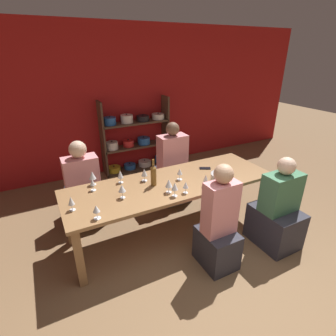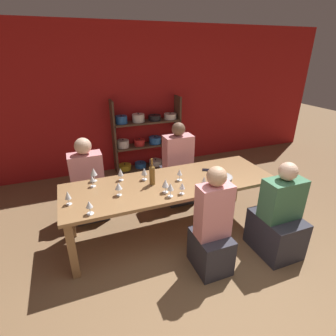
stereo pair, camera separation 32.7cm
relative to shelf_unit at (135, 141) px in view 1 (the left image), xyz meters
The scene contains 23 objects.
ground_plane 3.69m from the shelf_unit, 94.42° to the right, with size 18.00×18.00×0.00m, color brown.
wall_back_red 0.83m from the shelf_unit, 144.50° to the left, with size 8.80×0.06×2.70m.
shelf_unit is the anchor object (origin of this frame).
dining_table 2.14m from the shelf_unit, 98.34° to the right, with size 2.64×0.88×0.74m.
mixing_bowl 2.41m from the shelf_unit, 84.25° to the right, with size 0.27×0.27×0.11m.
wine_bottle_green 2.17m from the shelf_unit, 104.58° to the right, with size 0.07×0.07×0.34m.
wine_glass_red_a 2.46m from the shelf_unit, 97.04° to the right, with size 0.06×0.06×0.14m.
wine_glass_red_b 2.49m from the shelf_unit, 100.33° to the right, with size 0.07×0.07×0.17m.
wine_glass_red_c 2.42m from the shelf_unit, 113.88° to the right, with size 0.08×0.08×0.16m.
wine_glass_red_d 2.26m from the shelf_unit, 123.07° to the right, with size 0.07×0.07×0.14m.
wine_glass_empty_a 2.13m from the shelf_unit, 95.17° to the right, with size 0.07×0.07×0.15m.
wine_glass_white_a 2.42m from the shelf_unit, 90.19° to the right, with size 0.06×0.06×0.16m.
wine_glass_white_b 2.05m from the shelf_unit, 115.48° to the right, with size 0.07×0.07×0.17m.
wine_glass_empty_b 2.39m from the shelf_unit, 101.25° to the right, with size 0.08×0.08×0.17m.
wine_glass_red_e 2.13m from the shelf_unit, 124.35° to the right, with size 0.08×0.08×0.18m.
wine_glass_white_c 2.68m from the shelf_unit, 124.47° to the right, with size 0.06×0.06×0.16m.
wine_glass_white_d 2.04m from the shelf_unit, 107.17° to the right, with size 0.07×0.07×0.16m.
wine_glass_empty_c 2.80m from the shelf_unit, 118.18° to the right, with size 0.07×0.07×0.15m.
cell_phone 2.00m from the shelf_unit, 81.70° to the right, with size 0.17×0.13×0.01m.
person_near_a 2.88m from the shelf_unit, 92.83° to the right, with size 0.36×0.45×1.23m.
person_far_a 1.81m from the shelf_unit, 134.09° to the right, with size 0.45×0.56×1.17m.
person_near_b 3.00m from the shelf_unit, 76.25° to the right, with size 0.45×0.57×1.16m.
person_far_b 1.36m from the shelf_unit, 85.13° to the right, with size 0.44×0.55×1.27m.
Camera 1 is at (-1.41, -1.03, 2.23)m, focal length 28.00 mm.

